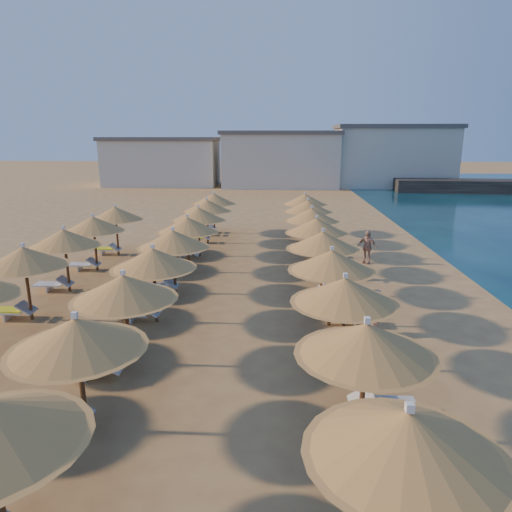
{
  "coord_description": "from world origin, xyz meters",
  "views": [
    {
      "loc": [
        0.68,
        -16.19,
        6.62
      ],
      "look_at": [
        -0.24,
        4.0,
        1.3
      ],
      "focal_mm": 32.0,
      "sensor_mm": 36.0,
      "label": 1
    }
  ],
  "objects_px": {
    "parasol_row_east": "(327,251)",
    "beachgoer_a": "(374,312)",
    "parasol_row_west": "(164,249)",
    "beachgoer_b": "(335,262)",
    "beachgoer_c": "(367,247)"
  },
  "relations": [
    {
      "from": "parasol_row_east",
      "to": "beachgoer_a",
      "type": "height_order",
      "value": "parasol_row_east"
    },
    {
      "from": "parasol_row_west",
      "to": "beachgoer_a",
      "type": "xyz_separation_m",
      "value": [
        7.71,
        -2.38,
        -1.55
      ]
    },
    {
      "from": "beachgoer_b",
      "to": "beachgoer_a",
      "type": "bearing_deg",
      "value": -31.1
    },
    {
      "from": "parasol_row_west",
      "to": "beachgoer_b",
      "type": "relative_size",
      "value": 18.13
    },
    {
      "from": "beachgoer_b",
      "to": "beachgoer_a",
      "type": "relative_size",
      "value": 1.07
    },
    {
      "from": "parasol_row_east",
      "to": "beachgoer_a",
      "type": "relative_size",
      "value": 19.45
    },
    {
      "from": "parasol_row_west",
      "to": "beachgoer_b",
      "type": "distance_m",
      "value": 8.21
    },
    {
      "from": "parasol_row_east",
      "to": "beachgoer_b",
      "type": "bearing_deg",
      "value": 77.52
    },
    {
      "from": "parasol_row_east",
      "to": "beachgoer_c",
      "type": "xyz_separation_m",
      "value": [
        2.9,
        6.86,
        -1.47
      ]
    },
    {
      "from": "parasol_row_west",
      "to": "beachgoer_a",
      "type": "relative_size",
      "value": 19.45
    },
    {
      "from": "beachgoer_b",
      "to": "parasol_row_east",
      "type": "bearing_deg",
      "value": -48.9
    },
    {
      "from": "parasol_row_east",
      "to": "beachgoer_c",
      "type": "height_order",
      "value": "parasol_row_east"
    },
    {
      "from": "parasol_row_east",
      "to": "parasol_row_west",
      "type": "relative_size",
      "value": 1.0
    },
    {
      "from": "beachgoer_a",
      "to": "parasol_row_west",
      "type": "bearing_deg",
      "value": -97.31
    },
    {
      "from": "parasol_row_east",
      "to": "beachgoer_a",
      "type": "distance_m",
      "value": 3.17
    }
  ]
}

